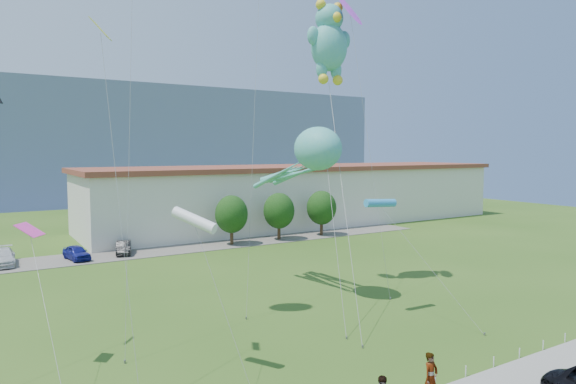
{
  "coord_description": "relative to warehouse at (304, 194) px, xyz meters",
  "views": [
    {
      "loc": [
        -13.83,
        -16.33,
        10.32
      ],
      "look_at": [
        1.18,
        8.0,
        7.99
      ],
      "focal_mm": 32.0,
      "sensor_mm": 36.0,
      "label": 1
    }
  ],
  "objects": [
    {
      "name": "parked_car_blue",
      "position": [
        -31.78,
        -9.41,
        -3.4
      ],
      "size": [
        2.27,
        4.14,
        1.34
      ],
      "primitive_type": "imported",
      "rotation": [
        0.0,
        0.0,
        0.19
      ],
      "color": "navy",
      "rests_on": "parking_strip"
    },
    {
      "name": "small_kite_yellow",
      "position": [
        -34.67,
        -36.68,
        9.51
      ],
      "size": [
        1.29,
        5.5,
        16.15
      ],
      "color": "yellow",
      "rests_on": "ground"
    },
    {
      "name": "teddy_bear_kite",
      "position": [
        -16.96,
        -29.06,
        14.27
      ],
      "size": [
        7.84,
        12.43,
        21.26
      ],
      "color": "teal",
      "rests_on": "ground"
    },
    {
      "name": "hill_ridge",
      "position": [
        -26.0,
        76.0,
        8.38
      ],
      "size": [
        160.0,
        50.0,
        25.0
      ],
      "primitive_type": "cube",
      "color": "slate",
      "rests_on": "ground"
    },
    {
      "name": "tree_near",
      "position": [
        -16.0,
        -10.0,
        -0.74
      ],
      "size": [
        3.6,
        3.6,
        5.47
      ],
      "color": "#3F2B19",
      "rests_on": "ground"
    },
    {
      "name": "small_kite_white",
      "position": [
        -31.41,
        -38.7,
        3.02
      ],
      "size": [
        1.59,
        4.3,
        7.63
      ],
      "color": "white",
      "rests_on": "ground"
    },
    {
      "name": "small_kite_cyan",
      "position": [
        -18.25,
        -36.39,
        2.87
      ],
      "size": [
        2.74,
        7.21,
        7.48
      ],
      "color": "#2D90CE",
      "rests_on": "ground"
    },
    {
      "name": "tree_mid",
      "position": [
        -10.0,
        -10.0,
        -0.74
      ],
      "size": [
        3.6,
        3.6,
        5.47
      ],
      "color": "#3F2B19",
      "rests_on": "ground"
    },
    {
      "name": "tree_far",
      "position": [
        -4.0,
        -10.0,
        -0.74
      ],
      "size": [
        3.6,
        3.6,
        5.47
      ],
      "color": "#3F2B19",
      "rests_on": "ground"
    },
    {
      "name": "parked_car_white",
      "position": [
        -37.85,
        -8.39,
        -3.33
      ],
      "size": [
        2.29,
        5.13,
        1.46
      ],
      "primitive_type": "imported",
      "rotation": [
        0.0,
        0.0,
        -0.05
      ],
      "color": "silver",
      "rests_on": "parking_strip"
    },
    {
      "name": "small_kite_pink",
      "position": [
        -37.62,
        -34.82,
        1.82
      ],
      "size": [
        1.29,
        8.95,
        7.07
      ],
      "color": "#FA37AB",
      "rests_on": "ground"
    },
    {
      "name": "pedestrian_left",
      "position": [
        -24.28,
        -46.21,
        -3.02
      ],
      "size": [
        0.79,
        0.57,
        2.02
      ],
      "primitive_type": "imported",
      "rotation": [
        0.0,
        0.0,
        0.13
      ],
      "color": "gray",
      "rests_on": "sidewalk"
    },
    {
      "name": "small_kite_purple",
      "position": [
        -15.81,
        -30.18,
        15.88
      ],
      "size": [
        1.8,
        5.14,
        21.24
      ],
      "color": "#C638E2",
      "rests_on": "ground"
    },
    {
      "name": "parked_car_black",
      "position": [
        -27.34,
        -8.97,
        -3.42
      ],
      "size": [
        2.34,
        4.11,
        1.28
      ],
      "primitive_type": "imported",
      "rotation": [
        0.0,
        0.0,
        -0.27
      ],
      "color": "black",
      "rests_on": "parking_strip"
    },
    {
      "name": "octopus_kite",
      "position": [
        -19.92,
        -30.79,
        5.64
      ],
      "size": [
        4.35,
        13.36,
        11.91
      ],
      "color": "teal",
      "rests_on": "ground"
    },
    {
      "name": "warehouse",
      "position": [
        0.0,
        0.0,
        0.0
      ],
      "size": [
        61.0,
        15.0,
        8.2
      ],
      "color": "beige",
      "rests_on": "ground"
    },
    {
      "name": "parking_strip",
      "position": [
        -26.0,
        -9.0,
        -4.09
      ],
      "size": [
        70.0,
        6.0,
        0.06
      ],
      "primitive_type": "cube",
      "color": "#59544C",
      "rests_on": "ground"
    }
  ]
}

